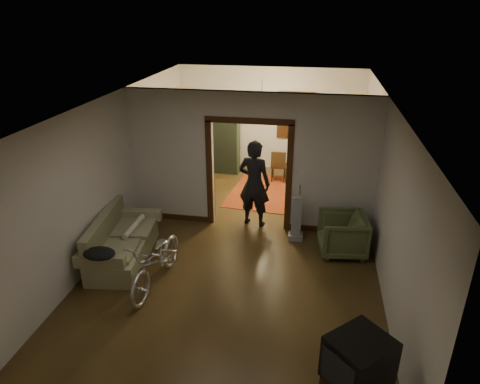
% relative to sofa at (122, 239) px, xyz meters
% --- Properties ---
extents(floor, '(5.00, 8.50, 0.01)m').
position_rel_sofa_xyz_m(floor, '(2.03, 1.00, -0.43)').
color(floor, '#342510').
rests_on(floor, ground).
extents(ceiling, '(5.00, 8.50, 0.01)m').
position_rel_sofa_xyz_m(ceiling, '(2.03, 1.00, 2.37)').
color(ceiling, white).
rests_on(ceiling, floor).
extents(wall_back, '(5.00, 0.02, 2.80)m').
position_rel_sofa_xyz_m(wall_back, '(2.03, 5.25, 0.97)').
color(wall_back, beige).
rests_on(wall_back, floor).
extents(wall_left, '(0.02, 8.50, 2.80)m').
position_rel_sofa_xyz_m(wall_left, '(-0.47, 1.00, 0.97)').
color(wall_left, beige).
rests_on(wall_left, floor).
extents(wall_right, '(0.02, 8.50, 2.80)m').
position_rel_sofa_xyz_m(wall_right, '(4.53, 1.00, 0.97)').
color(wall_right, beige).
rests_on(wall_right, floor).
extents(partition_wall, '(5.00, 0.14, 2.80)m').
position_rel_sofa_xyz_m(partition_wall, '(2.03, 1.75, 0.97)').
color(partition_wall, beige).
rests_on(partition_wall, floor).
extents(door_casing, '(1.74, 0.20, 2.32)m').
position_rel_sofa_xyz_m(door_casing, '(2.03, 1.75, 0.67)').
color(door_casing, '#341C0B').
rests_on(door_casing, floor).
extents(far_window, '(0.98, 0.06, 1.28)m').
position_rel_sofa_xyz_m(far_window, '(2.73, 5.21, 1.12)').
color(far_window, black).
rests_on(far_window, wall_back).
extents(chandelier, '(0.24, 0.24, 0.24)m').
position_rel_sofa_xyz_m(chandelier, '(2.03, 3.50, 1.92)').
color(chandelier, '#FFE0A5').
rests_on(chandelier, ceiling).
extents(light_switch, '(0.08, 0.01, 0.12)m').
position_rel_sofa_xyz_m(light_switch, '(3.08, 1.68, 0.82)').
color(light_switch, silver).
rests_on(light_switch, partition_wall).
extents(sofa, '(1.06, 1.95, 0.85)m').
position_rel_sofa_xyz_m(sofa, '(0.00, 0.00, 0.00)').
color(sofa, '#72744D').
rests_on(sofa, floor).
extents(rolled_paper, '(0.10, 0.82, 0.10)m').
position_rel_sofa_xyz_m(rolled_paper, '(0.10, 0.30, 0.10)').
color(rolled_paper, beige).
rests_on(rolled_paper, sofa).
extents(jacket, '(0.52, 0.39, 0.15)m').
position_rel_sofa_xyz_m(jacket, '(0.05, -0.91, 0.25)').
color(jacket, black).
rests_on(jacket, sofa).
extents(bicycle, '(0.74, 1.76, 0.90)m').
position_rel_sofa_xyz_m(bicycle, '(0.88, -0.61, 0.02)').
color(bicycle, silver).
rests_on(bicycle, floor).
extents(armchair, '(0.95, 0.93, 0.77)m').
position_rel_sofa_xyz_m(armchair, '(3.91, 0.95, -0.04)').
color(armchair, '#4B5831').
rests_on(armchair, floor).
extents(crt_tv, '(0.84, 0.84, 0.54)m').
position_rel_sofa_xyz_m(crt_tv, '(3.92, -2.58, 0.38)').
color(crt_tv, black).
rests_on(crt_tv, tv_stand).
extents(vacuum, '(0.32, 0.28, 0.92)m').
position_rel_sofa_xyz_m(vacuum, '(3.04, 1.29, 0.03)').
color(vacuum, gray).
rests_on(vacuum, floor).
extents(person, '(0.75, 0.57, 1.85)m').
position_rel_sofa_xyz_m(person, '(2.13, 1.79, 0.50)').
color(person, black).
rests_on(person, floor).
extents(oriental_rug, '(1.92, 2.40, 0.02)m').
position_rel_sofa_xyz_m(oriental_rug, '(2.21, 3.47, -0.42)').
color(oriental_rug, maroon).
rests_on(oriental_rug, floor).
extents(locker, '(0.82, 0.47, 1.63)m').
position_rel_sofa_xyz_m(locker, '(0.86, 4.73, 0.39)').
color(locker, '#273821').
rests_on(locker, floor).
extents(globe, '(0.26, 0.26, 0.26)m').
position_rel_sofa_xyz_m(globe, '(0.86, 4.73, 1.51)').
color(globe, '#1E5972').
rests_on(globe, locker).
extents(desk, '(1.04, 0.73, 0.69)m').
position_rel_sofa_xyz_m(desk, '(3.14, 4.89, -0.08)').
color(desk, black).
rests_on(desk, floor).
extents(desk_chair, '(0.38, 0.38, 0.85)m').
position_rel_sofa_xyz_m(desk_chair, '(2.41, 4.29, -0.00)').
color(desk_chair, black).
rests_on(desk_chair, floor).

